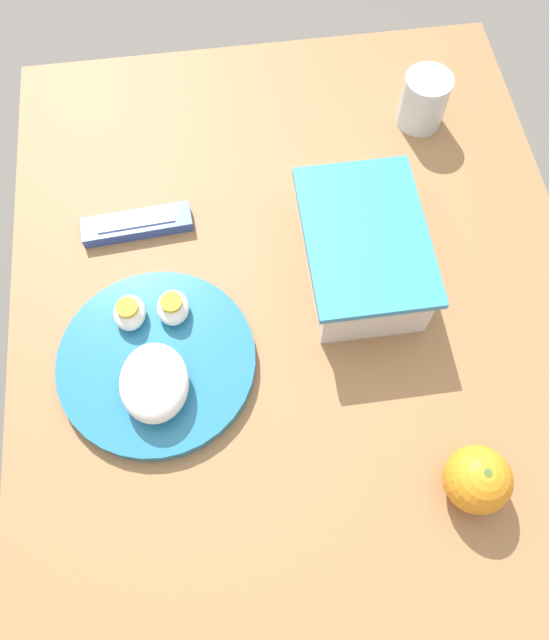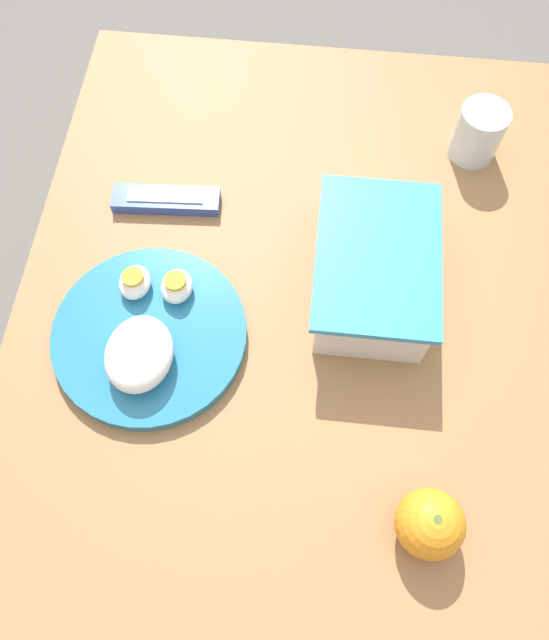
% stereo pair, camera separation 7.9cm
% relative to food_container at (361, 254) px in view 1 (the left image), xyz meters
% --- Properties ---
extents(ground_plane, '(10.00, 10.00, 0.00)m').
position_rel_food_container_xyz_m(ground_plane, '(0.04, -0.09, -0.81)').
color(ground_plane, '#66605B').
extents(table, '(0.97, 0.77, 0.77)m').
position_rel_food_container_xyz_m(table, '(0.04, -0.09, -0.19)').
color(table, '#996B42').
rests_on(table, ground_plane).
extents(food_container, '(0.22, 0.15, 0.09)m').
position_rel_food_container_xyz_m(food_container, '(0.00, 0.00, 0.00)').
color(food_container, white).
rests_on(food_container, table).
extents(orange_fruit, '(0.08, 0.08, 0.08)m').
position_rel_food_container_xyz_m(orange_fruit, '(0.31, 0.07, -0.00)').
color(orange_fruit, orange).
rests_on(orange_fruit, table).
extents(rice_plate, '(0.25, 0.25, 0.06)m').
position_rel_food_container_xyz_m(rice_plate, '(0.11, -0.28, -0.02)').
color(rice_plate, teal).
rests_on(rice_plate, table).
extents(candy_bar, '(0.05, 0.16, 0.02)m').
position_rel_food_container_xyz_m(candy_bar, '(-0.11, -0.30, -0.03)').
color(candy_bar, '#334C9E').
rests_on(candy_bar, table).
extents(drinking_glass, '(0.07, 0.07, 0.08)m').
position_rel_food_container_xyz_m(drinking_glass, '(-0.25, 0.14, 0.00)').
color(drinking_glass, silver).
rests_on(drinking_glass, table).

